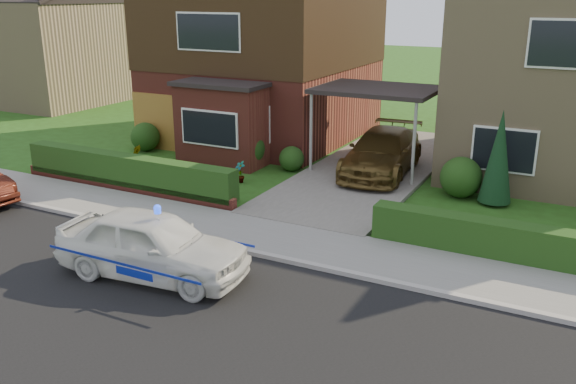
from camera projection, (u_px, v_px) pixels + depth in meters
The scene contains 22 objects.
ground at pixel (172, 316), 11.24m from camera, with size 120.00×120.00×0.00m, color #224612.
road at pixel (172, 316), 11.24m from camera, with size 60.00×6.00×0.02m, color black.
kerb at pixel (255, 253), 13.79m from camera, with size 60.00×0.16×0.12m, color #9E9993.
sidewalk at pixel (277, 238), 14.68m from camera, with size 60.00×2.00×0.10m, color slate.
driveway at pixel (374, 168), 20.51m from camera, with size 3.80×12.00×0.12m, color #666059.
house_left at pixel (265, 42), 24.30m from camera, with size 7.50×9.53×7.25m.
carport_link at pixel (377, 91), 19.66m from camera, with size 3.80×3.00×2.77m.
garage_door at pixel (158, 122), 22.91m from camera, with size 2.20×0.10×2.10m, color brown.
dwarf_wall at pixel (125, 186), 18.18m from camera, with size 7.70×0.25×0.36m, color maroon.
hedge_left at pixel (129, 191), 18.36m from camera, with size 7.50×0.55×0.90m, color #1B3812.
hedge_right at pixel (539, 267), 13.23m from camera, with size 7.50×0.55×0.80m, color #1B3812.
shrub_left_far at pixel (145, 137), 22.79m from camera, with size 1.08×1.08×1.08m, color #1B3812.
shrub_left_mid at pixel (246, 148), 20.62m from camera, with size 1.32×1.32×1.32m, color #1B3812.
shrub_left_near at pixel (292, 159), 20.26m from camera, with size 0.84×0.84×0.84m, color #1B3812.
shrub_right_near at pixel (461, 177), 17.60m from camera, with size 1.20×1.20×1.20m, color #1B3812.
conifer_a at pixel (498, 160), 16.77m from camera, with size 0.90×0.90×2.60m, color black.
neighbour_left at pixel (53, 53), 32.64m from camera, with size 6.50×7.00×5.20m, color tan.
police_car at pixel (152, 245), 12.63m from camera, with size 3.78×4.26×1.57m.
driveway_car at pixel (382, 152), 19.57m from camera, with size 1.91×4.71×1.37m, color brown.
potted_plant_a at pixel (241, 172), 18.99m from camera, with size 0.36×0.24×0.68m, color gray.
potted_plant_b at pixel (135, 157), 20.51m from camera, with size 0.36×0.44×0.81m, color gray.
potted_plant_c at pixel (223, 189), 17.41m from camera, with size 0.39×0.39×0.69m, color gray.
Camera 1 is at (6.46, -7.87, 5.69)m, focal length 38.00 mm.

